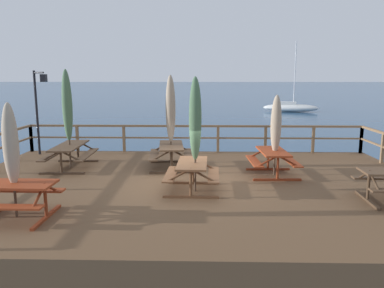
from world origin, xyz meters
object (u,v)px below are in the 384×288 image
(lamp_post_hooked, at_px, (39,100))
(picnic_table_mid_right, at_px, (273,158))
(patio_umbrella_tall_back_left, at_px, (11,145))
(picnic_table_front_right, at_px, (70,151))
(patio_umbrella_tall_mid_left, at_px, (67,106))
(patio_umbrella_short_mid, at_px, (171,109))
(picnic_table_mid_left, at_px, (192,170))
(sailboat_distant, at_px, (290,107))
(patio_umbrella_tall_back_right, at_px, (276,125))
(patio_umbrella_tall_front, at_px, (195,119))
(picnic_table_back_left, at_px, (171,151))
(picnic_table_mid_centre, at_px, (15,193))

(lamp_post_hooked, bearing_deg, picnic_table_mid_right, -18.99)
(patio_umbrella_tall_back_left, height_order, lamp_post_hooked, lamp_post_hooked)
(picnic_table_front_right, xyz_separation_m, patio_umbrella_tall_mid_left, (-0.01, 0.04, 1.48))
(patio_umbrella_short_mid, bearing_deg, picnic_table_mid_left, -73.70)
(patio_umbrella_tall_back_left, xyz_separation_m, sailboat_distant, (13.91, 34.68, -1.93))
(picnic_table_front_right, height_order, patio_umbrella_short_mid, patio_umbrella_short_mid)
(patio_umbrella_tall_back_right, bearing_deg, picnic_table_front_right, 173.28)
(lamp_post_hooked, height_order, sailboat_distant, sailboat_distant)
(patio_umbrella_tall_back_right, relative_size, patio_umbrella_tall_front, 0.82)
(picnic_table_back_left, height_order, patio_umbrella_short_mid, patio_umbrella_short_mid)
(picnic_table_mid_centre, distance_m, sailboat_distant, 37.42)
(picnic_table_back_left, relative_size, sailboat_distant, 0.26)
(patio_umbrella_short_mid, relative_size, patio_umbrella_tall_back_right, 1.24)
(picnic_table_front_right, relative_size, patio_umbrella_tall_front, 0.72)
(picnic_table_mid_left, relative_size, patio_umbrella_tall_back_right, 0.68)
(picnic_table_front_right, distance_m, lamp_post_hooked, 3.14)
(patio_umbrella_tall_mid_left, height_order, sailboat_distant, sailboat_distant)
(patio_umbrella_short_mid, distance_m, patio_umbrella_tall_front, 2.80)
(picnic_table_mid_left, bearing_deg, patio_umbrella_tall_mid_left, 148.85)
(patio_umbrella_tall_back_left, bearing_deg, patio_umbrella_short_mid, 57.26)
(picnic_table_mid_right, bearing_deg, lamp_post_hooked, 161.01)
(sailboat_distant, bearing_deg, patio_umbrella_short_mid, -110.01)
(picnic_table_mid_centre, relative_size, picnic_table_mid_right, 0.98)
(patio_umbrella_tall_back_left, bearing_deg, patio_umbrella_tall_front, 26.90)
(patio_umbrella_tall_mid_left, bearing_deg, picnic_table_front_right, -77.14)
(lamp_post_hooked, bearing_deg, picnic_table_back_left, -20.78)
(picnic_table_mid_centre, distance_m, picnic_table_mid_right, 7.12)
(patio_umbrella_tall_back_right, height_order, patio_umbrella_tall_mid_left, patio_umbrella_tall_mid_left)
(patio_umbrella_short_mid, bearing_deg, sailboat_distant, 69.99)
(picnic_table_back_left, bearing_deg, patio_umbrella_tall_mid_left, -178.66)
(patio_umbrella_tall_back_right, height_order, patio_umbrella_tall_front, patio_umbrella_tall_front)
(picnic_table_back_left, relative_size, picnic_table_mid_left, 1.21)
(picnic_table_mid_right, distance_m, lamp_post_hooked, 8.91)
(patio_umbrella_tall_back_left, distance_m, sailboat_distant, 37.41)
(picnic_table_back_left, distance_m, sailboat_distant, 32.09)
(picnic_table_front_right, height_order, patio_umbrella_tall_mid_left, patio_umbrella_tall_mid_left)
(picnic_table_front_right, xyz_separation_m, patio_umbrella_tall_front, (4.17, -2.47, 1.33))
(picnic_table_mid_left, bearing_deg, patio_umbrella_tall_front, -25.51)
(patio_umbrella_tall_front, bearing_deg, picnic_table_front_right, 149.29)
(patio_umbrella_tall_front, bearing_deg, picnic_table_mid_left, 154.49)
(lamp_post_hooked, bearing_deg, patio_umbrella_tall_mid_left, -48.59)
(picnic_table_mid_left, xyz_separation_m, patio_umbrella_tall_front, (0.08, -0.04, 1.34))
(picnic_table_front_right, distance_m, sailboat_distant, 33.48)
(patio_umbrella_tall_back_left, relative_size, patio_umbrella_tall_front, 0.83)
(patio_umbrella_tall_back_right, bearing_deg, sailboat_distant, 76.05)
(patio_umbrella_tall_mid_left, height_order, lamp_post_hooked, patio_umbrella_tall_mid_left)
(picnic_table_back_left, relative_size, patio_umbrella_tall_back_left, 0.81)
(patio_umbrella_short_mid, bearing_deg, patio_umbrella_tall_mid_left, -177.31)
(picnic_table_mid_centre, distance_m, lamp_post_hooked, 7.08)
(patio_umbrella_short_mid, bearing_deg, patio_umbrella_tall_back_left, -122.74)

